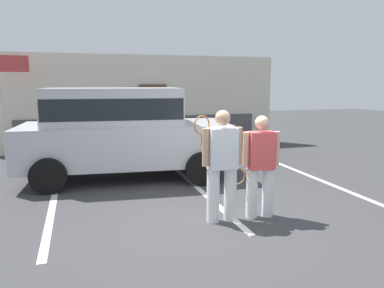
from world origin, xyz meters
TOP-DOWN VIEW (x-y plane):
  - ground_plane at (0.00, 0.00)m, footprint 40.00×40.00m
  - parking_stripe_0 at (-2.53, 1.50)m, footprint 0.12×4.40m
  - parking_stripe_1 at (0.29, 1.50)m, footprint 0.12×4.40m
  - parking_stripe_2 at (3.12, 1.50)m, footprint 0.12×4.40m
  - house_frontage at (0.00, 6.90)m, footprint 9.26×0.40m
  - parked_suv at (-1.10, 3.17)m, footprint 4.76×2.52m
  - tennis_player_man at (0.09, 0.00)m, footprint 0.79×0.28m
  - tennis_player_woman at (0.74, -0.02)m, footprint 0.87×0.30m
  - potted_plant_by_porch at (1.96, 6.07)m, footprint 0.56×0.56m
  - flag_pole at (-3.84, 6.10)m, footprint 0.80×0.06m

SIDE VIEW (x-z plane):
  - ground_plane at x=0.00m, z-range 0.00..0.00m
  - parking_stripe_0 at x=-2.53m, z-range 0.00..0.01m
  - parking_stripe_1 at x=0.29m, z-range 0.00..0.01m
  - parking_stripe_2 at x=3.12m, z-range 0.00..0.01m
  - potted_plant_by_porch at x=1.96m, z-range 0.04..0.77m
  - tennis_player_woman at x=0.74m, z-range 0.03..1.69m
  - tennis_player_man at x=0.09m, z-range 0.04..1.80m
  - parked_suv at x=-1.10m, z-range 0.12..2.17m
  - house_frontage at x=0.00m, z-range -0.09..2.95m
  - flag_pole at x=-3.84m, z-range 0.57..3.52m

